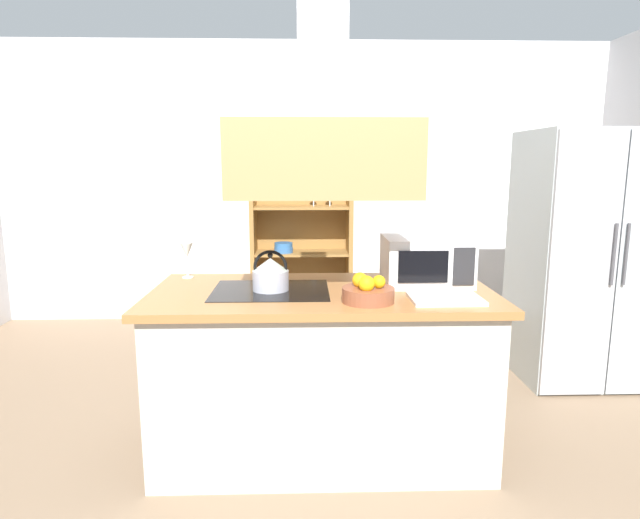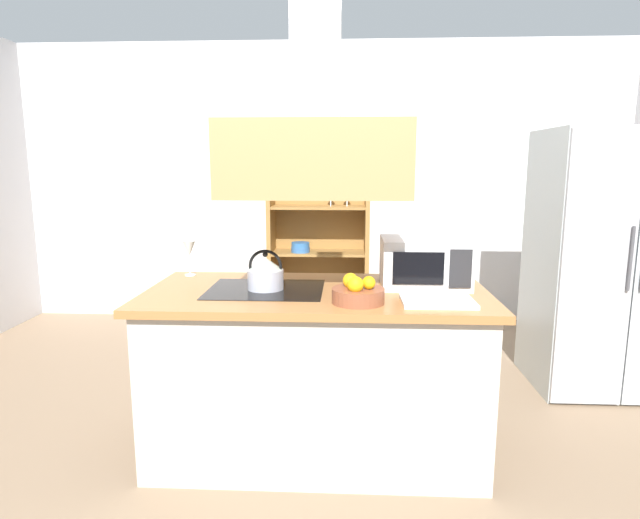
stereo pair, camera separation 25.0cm
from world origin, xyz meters
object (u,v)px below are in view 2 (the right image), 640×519
(kettle, at_px, (265,273))
(cutting_board, at_px, (438,301))
(fruit_bowl, at_px, (358,293))
(refrigerator, at_px, (606,261))
(dish_cabinet, at_px, (319,244))
(wine_glass_on_counter, at_px, (189,250))
(microwave, at_px, (424,262))

(kettle, bearing_deg, cutting_board, -15.13)
(kettle, bearing_deg, fruit_bowl, -27.29)
(refrigerator, relative_size, dish_cabinet, 1.01)
(dish_cabinet, relative_size, fruit_bowl, 7.04)
(refrigerator, distance_m, dish_cabinet, 2.50)
(cutting_board, height_order, wine_glass_on_counter, wine_glass_on_counter)
(refrigerator, distance_m, fruit_bowl, 2.11)
(microwave, bearing_deg, dish_cabinet, 106.94)
(cutting_board, relative_size, fruit_bowl, 1.36)
(cutting_board, xyz_separation_m, fruit_bowl, (-0.38, -0.01, 0.04))
(microwave, bearing_deg, kettle, -171.28)
(refrigerator, bearing_deg, kettle, -156.00)
(refrigerator, xyz_separation_m, wine_glass_on_counter, (-2.70, -0.65, 0.16))
(wine_glass_on_counter, bearing_deg, fruit_bowl, -30.58)
(wine_glass_on_counter, xyz_separation_m, fruit_bowl, (0.98, -0.58, -0.10))
(microwave, height_order, fruit_bowl, microwave)
(kettle, height_order, microwave, microwave)
(refrigerator, height_order, fruit_bowl, refrigerator)
(wine_glass_on_counter, bearing_deg, dish_cabinet, 72.56)
(kettle, bearing_deg, wine_glass_on_counter, 146.48)
(dish_cabinet, height_order, wine_glass_on_counter, dish_cabinet)
(refrigerator, height_order, dish_cabinet, refrigerator)
(kettle, distance_m, microwave, 0.85)
(dish_cabinet, height_order, fruit_bowl, dish_cabinet)
(dish_cabinet, relative_size, microwave, 3.83)
(kettle, distance_m, cutting_board, 0.89)
(dish_cabinet, distance_m, wine_glass_on_counter, 2.18)
(microwave, xyz_separation_m, fruit_bowl, (-0.36, -0.38, -0.08))
(dish_cabinet, bearing_deg, cutting_board, -74.97)
(dish_cabinet, xyz_separation_m, fruit_bowl, (0.33, -2.65, 0.17))
(cutting_board, relative_size, wine_glass_on_counter, 1.65)
(dish_cabinet, relative_size, wine_glass_on_counter, 8.54)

